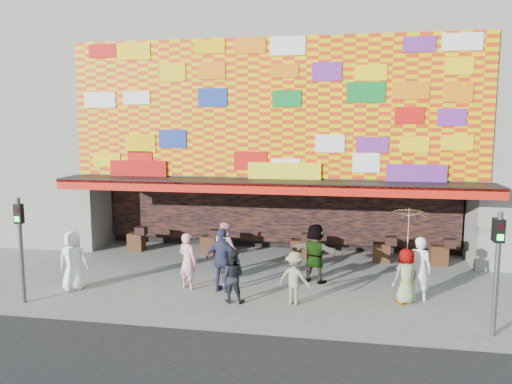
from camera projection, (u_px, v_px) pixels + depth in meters
ground at (250, 298)px, 14.45m from camera, size 90.00×90.00×0.00m
shop_building at (285, 119)px, 21.71m from camera, size 15.20×9.40×10.00m
neighbor_left at (14, 103)px, 23.74m from camera, size 11.00×8.00×12.00m
signal_left at (20, 238)px, 13.84m from camera, size 0.22×0.20×3.00m
signal_right at (498, 260)px, 11.64m from camera, size 0.22×0.20×3.00m
ped_a at (73, 260)px, 15.11m from camera, size 0.95×0.68×1.82m
ped_b at (188, 261)px, 15.17m from camera, size 0.75×0.65×1.74m
ped_c at (232, 276)px, 14.05m from camera, size 0.74×0.58×1.49m
ped_d at (295, 278)px, 13.89m from camera, size 1.10×0.85×1.50m
ped_e at (223, 260)px, 14.90m from camera, size 1.21×0.70×1.94m
ped_f at (315, 253)px, 15.81m from camera, size 1.84×1.17×1.90m
ped_g at (406, 276)px, 13.95m from camera, size 0.91×0.82×1.57m
ped_h at (419, 268)px, 14.23m from camera, size 0.78×0.63×1.84m
ped_i at (225, 248)px, 16.76m from camera, size 1.08×1.07×1.75m
parasol at (408, 226)px, 13.75m from camera, size 1.44×1.45×1.97m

